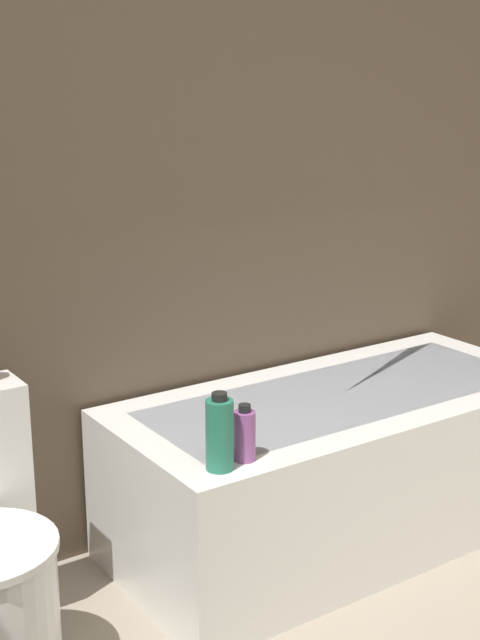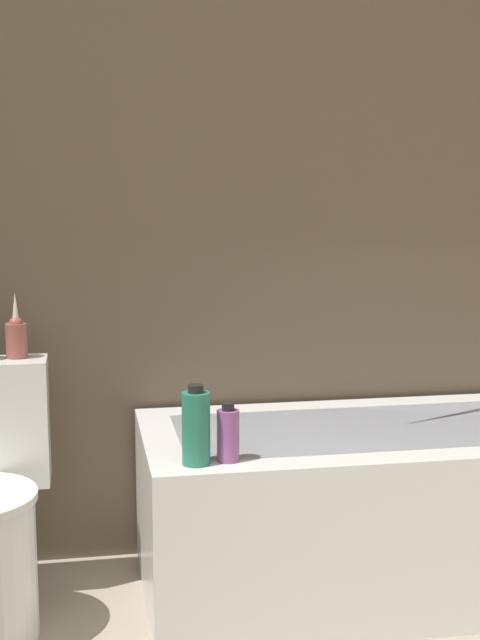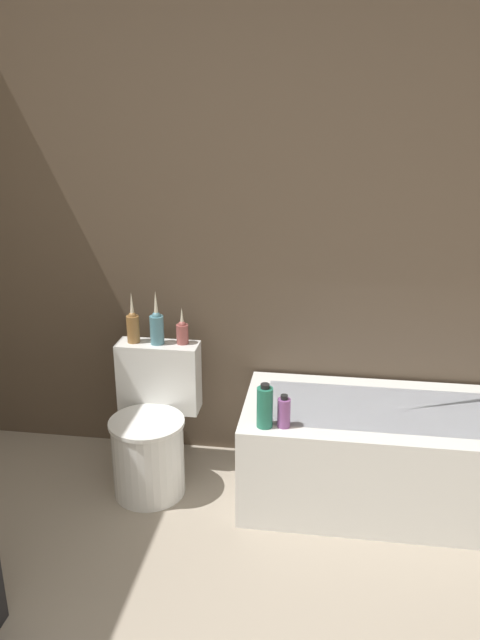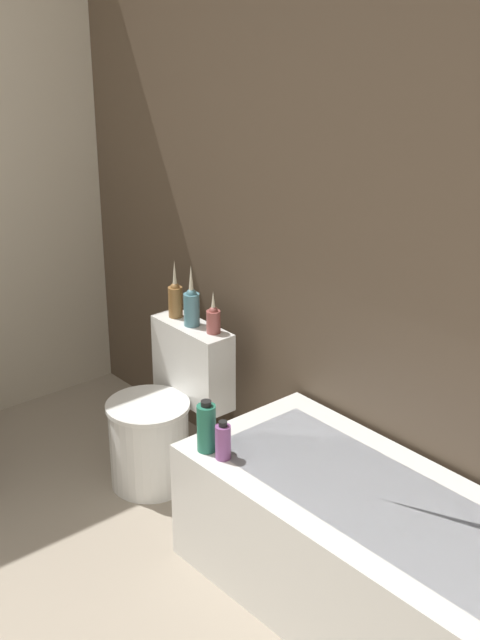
{
  "view_description": "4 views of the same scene",
  "coord_description": "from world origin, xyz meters",
  "px_view_note": "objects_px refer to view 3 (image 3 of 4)",
  "views": [
    {
      "loc": [
        -0.97,
        0.01,
        1.47
      ],
      "look_at": [
        0.26,
        1.82,
        0.86
      ],
      "focal_mm": 50.0,
      "sensor_mm": 36.0,
      "label": 1
    },
    {
      "loc": [
        -0.11,
        -0.39,
        1.2
      ],
      "look_at": [
        0.3,
        1.92,
        0.84
      ],
      "focal_mm": 50.0,
      "sensor_mm": 36.0,
      "label": 2
    },
    {
      "loc": [
        0.41,
        -0.68,
        1.86
      ],
      "look_at": [
        0.04,
        1.85,
        0.96
      ],
      "focal_mm": 35.0,
      "sensor_mm": 36.0,
      "label": 3
    },
    {
      "loc": [
        2.45,
        -0.0,
        2.24
      ],
      "look_at": [
        0.18,
        1.92,
        0.98
      ],
      "focal_mm": 50.0,
      "sensor_mm": 36.0,
      "label": 4
    }
  ],
  "objects_px": {
    "shampoo_bottle_tall": "(265,407)",
    "vase_gold": "(133,326)",
    "shampoo_bottle_short": "(284,412)",
    "toilet": "(152,431)",
    "bathtub": "(398,455)",
    "vase_silver": "(157,326)",
    "vase_bronze": "(182,331)"
  },
  "relations": [
    {
      "from": "bathtub",
      "to": "toilet",
      "type": "height_order",
      "value": "toilet"
    },
    {
      "from": "vase_silver",
      "to": "vase_bronze",
      "type": "xyz_separation_m",
      "value": [
        0.12,
        0.02,
        -0.03
      ]
    },
    {
      "from": "bathtub",
      "to": "vase_silver",
      "type": "xyz_separation_m",
      "value": [
        -1.21,
        0.14,
        0.55
      ]
    },
    {
      "from": "vase_gold",
      "to": "vase_bronze",
      "type": "xyz_separation_m",
      "value": [
        0.25,
        0.02,
        -0.02
      ]
    },
    {
      "from": "vase_bronze",
      "to": "shampoo_bottle_short",
      "type": "bearing_deg",
      "value": -35.95
    },
    {
      "from": "vase_gold",
      "to": "vase_bronze",
      "type": "bearing_deg",
      "value": 3.81
    },
    {
      "from": "vase_bronze",
      "to": "shampoo_bottle_tall",
      "type": "relative_size",
      "value": 0.92
    },
    {
      "from": "bathtub",
      "to": "vase_gold",
      "type": "bearing_deg",
      "value": 173.96
    },
    {
      "from": "vase_silver",
      "to": "shampoo_bottle_tall",
      "type": "xyz_separation_m",
      "value": [
        0.59,
        -0.39,
        -0.21
      ]
    },
    {
      "from": "shampoo_bottle_tall",
      "to": "bathtub",
      "type": "bearing_deg",
      "value": 21.7
    },
    {
      "from": "toilet",
      "to": "vase_bronze",
      "type": "relative_size",
      "value": 3.71
    },
    {
      "from": "toilet",
      "to": "vase_gold",
      "type": "height_order",
      "value": "vase_gold"
    },
    {
      "from": "vase_silver",
      "to": "shampoo_bottle_tall",
      "type": "distance_m",
      "value": 0.73
    },
    {
      "from": "shampoo_bottle_tall",
      "to": "vase_gold",
      "type": "bearing_deg",
      "value": 151.29
    },
    {
      "from": "vase_gold",
      "to": "vase_silver",
      "type": "bearing_deg",
      "value": -2.02
    },
    {
      "from": "bathtub",
      "to": "shampoo_bottle_tall",
      "type": "distance_m",
      "value": 0.75
    },
    {
      "from": "vase_silver",
      "to": "vase_gold",
      "type": "bearing_deg",
      "value": 177.98
    },
    {
      "from": "vase_bronze",
      "to": "shampoo_bottle_tall",
      "type": "distance_m",
      "value": 0.64
    },
    {
      "from": "bathtub",
      "to": "shampoo_bottle_tall",
      "type": "xyz_separation_m",
      "value": [
        -0.62,
        -0.25,
        0.34
      ]
    },
    {
      "from": "toilet",
      "to": "vase_bronze",
      "type": "bearing_deg",
      "value": 57.22
    },
    {
      "from": "shampoo_bottle_tall",
      "to": "vase_bronze",
      "type": "bearing_deg",
      "value": 138.66
    },
    {
      "from": "bathtub",
      "to": "vase_silver",
      "type": "height_order",
      "value": "vase_silver"
    },
    {
      "from": "bathtub",
      "to": "toilet",
      "type": "bearing_deg",
      "value": -178.3
    },
    {
      "from": "vase_gold",
      "to": "shampoo_bottle_short",
      "type": "relative_size",
      "value": 1.72
    },
    {
      "from": "vase_bronze",
      "to": "shampoo_bottle_short",
      "type": "distance_m",
      "value": 0.71
    },
    {
      "from": "shampoo_bottle_short",
      "to": "vase_bronze",
      "type": "bearing_deg",
      "value": 144.05
    },
    {
      "from": "shampoo_bottle_short",
      "to": "toilet",
      "type": "bearing_deg",
      "value": 163.24
    },
    {
      "from": "bathtub",
      "to": "shampoo_bottle_short",
      "type": "height_order",
      "value": "shampoo_bottle_short"
    },
    {
      "from": "toilet",
      "to": "vase_silver",
      "type": "relative_size",
      "value": 2.53
    },
    {
      "from": "bathtub",
      "to": "vase_silver",
      "type": "relative_size",
      "value": 5.36
    },
    {
      "from": "vase_gold",
      "to": "shampoo_bottle_tall",
      "type": "relative_size",
      "value": 1.28
    },
    {
      "from": "toilet",
      "to": "vase_gold",
      "type": "relative_size",
      "value": 2.66
    }
  ]
}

